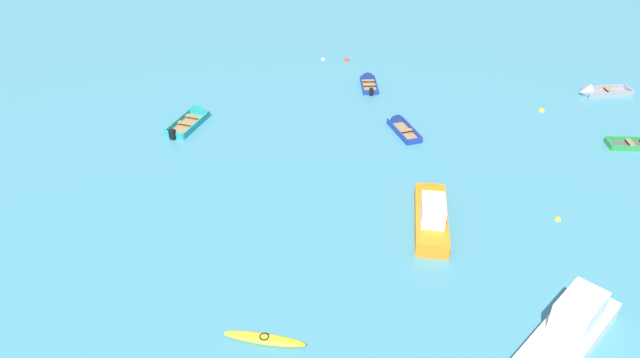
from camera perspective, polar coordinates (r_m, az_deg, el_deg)
The scene contains 11 objects.
rowboat_deep_blue_near_camera at distance 37.23m, azimuth 7.63°, elevation 5.28°, with size 2.51×3.38×0.94m.
motor_launch_white_distant_center at distance 24.05m, azimuth 22.42°, elevation -14.36°, with size 4.86×6.34×2.44m.
kayak_yellow_back_row_left at distance 23.26m, azimuth -5.41°, elevation -15.20°, with size 3.25×0.58×0.31m.
rowboat_grey_cluster_inner at distance 45.32m, azimuth 25.02°, elevation 7.66°, with size 3.87×2.25×1.13m.
rowboat_turquoise_near_left at distance 38.60m, azimuth -12.03°, elevation 5.93°, with size 1.81×4.11×1.25m.
motor_launch_orange_cluster_outer at distance 29.00m, azimuth 10.74°, elevation -3.09°, with size 1.88×5.71×1.96m.
rowboat_deep_blue_back_row_right at distance 43.00m, azimuth 4.68°, elevation 9.46°, with size 1.68×3.21×0.97m.
mooring_buoy_between_boats_right at distance 41.57m, azimuth 20.72°, elevation 6.20°, with size 0.39×0.39×0.39m, color yellow.
mooring_buoy_outer_edge at distance 31.16m, azimuth 22.09°, elevation -3.69°, with size 0.32×0.32×0.32m, color yellow.
mooring_buoy_midfield at distance 46.88m, azimuth 2.57°, elevation 11.41°, with size 0.45×0.45×0.45m, color red.
mooring_buoy_near_foreground at distance 47.02m, azimuth 0.29°, elevation 11.51°, with size 0.31×0.31×0.31m, color silver.
Camera 1 is at (5.32, -2.66, 17.54)m, focal length 32.96 mm.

